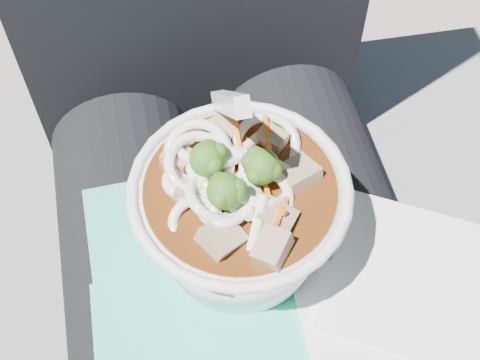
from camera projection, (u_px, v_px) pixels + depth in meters
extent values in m
cube|color=slate|center=(224.00, 297.00, 0.95)|extent=(1.02, 0.54, 0.44)
cylinder|color=black|center=(152.00, 333.00, 0.62)|extent=(0.15, 0.48, 0.15)
cylinder|color=black|center=(343.00, 294.00, 0.64)|extent=(0.15, 0.48, 0.15)
cube|color=#2DBE9B|center=(273.00, 323.00, 0.54)|extent=(0.16, 0.16, 0.00)
cube|color=#2DBE9B|center=(172.00, 332.00, 0.53)|extent=(0.13, 0.11, 0.00)
cube|color=#2DBE9B|center=(248.00, 281.00, 0.55)|extent=(0.13, 0.16, 0.00)
cube|color=#2DBE9B|center=(202.00, 259.00, 0.56)|extent=(0.19, 0.18, 0.00)
cube|color=#2DBE9B|center=(243.00, 261.00, 0.56)|extent=(0.25, 0.25, 0.00)
cube|color=white|center=(378.00, 323.00, 0.53)|extent=(0.12, 0.12, 0.00)
cube|color=white|center=(413.00, 278.00, 0.54)|extent=(0.18, 0.18, 0.00)
torus|color=white|center=(240.00, 189.00, 0.49)|extent=(0.17, 0.17, 0.01)
cylinder|color=#4A220A|center=(240.00, 191.00, 0.49)|extent=(0.14, 0.14, 0.01)
torus|color=white|center=(213.00, 200.00, 0.48)|extent=(0.05, 0.06, 0.04)
torus|color=white|center=(230.00, 172.00, 0.49)|extent=(0.05, 0.05, 0.03)
torus|color=white|center=(223.00, 208.00, 0.47)|extent=(0.04, 0.04, 0.02)
torus|color=white|center=(198.00, 153.00, 0.50)|extent=(0.07, 0.06, 0.04)
torus|color=white|center=(261.00, 199.00, 0.48)|extent=(0.05, 0.05, 0.04)
torus|color=white|center=(210.00, 152.00, 0.50)|extent=(0.07, 0.06, 0.05)
torus|color=white|center=(199.00, 164.00, 0.49)|extent=(0.05, 0.06, 0.03)
torus|color=white|center=(186.00, 180.00, 0.49)|extent=(0.05, 0.05, 0.01)
torus|color=white|center=(236.00, 173.00, 0.49)|extent=(0.04, 0.05, 0.05)
torus|color=white|center=(189.00, 181.00, 0.49)|extent=(0.04, 0.05, 0.04)
torus|color=white|center=(256.00, 190.00, 0.49)|extent=(0.07, 0.07, 0.04)
torus|color=white|center=(218.00, 167.00, 0.49)|extent=(0.06, 0.06, 0.01)
torus|color=white|center=(266.00, 145.00, 0.51)|extent=(0.06, 0.06, 0.03)
torus|color=white|center=(196.00, 224.00, 0.47)|extent=(0.05, 0.05, 0.02)
torus|color=white|center=(236.00, 210.00, 0.48)|extent=(0.06, 0.06, 0.03)
cylinder|color=white|center=(246.00, 197.00, 0.48)|extent=(0.01, 0.04, 0.02)
cylinder|color=white|center=(281.00, 166.00, 0.49)|extent=(0.04, 0.03, 0.02)
cylinder|color=white|center=(244.00, 196.00, 0.48)|extent=(0.02, 0.03, 0.02)
cylinder|color=white|center=(257.00, 224.00, 0.46)|extent=(0.02, 0.04, 0.02)
cylinder|color=white|center=(247.00, 146.00, 0.50)|extent=(0.04, 0.03, 0.02)
cylinder|color=#699849|center=(261.00, 176.00, 0.49)|extent=(0.01, 0.01, 0.02)
sphere|color=#245513|center=(262.00, 166.00, 0.48)|extent=(0.03, 0.03, 0.03)
sphere|color=#245513|center=(250.00, 161.00, 0.47)|extent=(0.01, 0.01, 0.01)
sphere|color=#245513|center=(256.00, 175.00, 0.47)|extent=(0.01, 0.01, 0.01)
sphere|color=#245513|center=(273.00, 170.00, 0.47)|extent=(0.01, 0.01, 0.01)
sphere|color=#245513|center=(255.00, 155.00, 0.48)|extent=(0.01, 0.01, 0.01)
cylinder|color=#699849|center=(208.00, 169.00, 0.49)|extent=(0.01, 0.01, 0.02)
sphere|color=#245513|center=(207.00, 159.00, 0.48)|extent=(0.03, 0.03, 0.03)
sphere|color=#245513|center=(219.00, 152.00, 0.48)|extent=(0.01, 0.01, 0.01)
sphere|color=#245513|center=(214.00, 165.00, 0.47)|extent=(0.01, 0.01, 0.01)
sphere|color=#245513|center=(210.00, 148.00, 0.48)|extent=(0.01, 0.01, 0.01)
sphere|color=#245513|center=(209.00, 148.00, 0.48)|extent=(0.01, 0.01, 0.01)
cylinder|color=#699849|center=(226.00, 200.00, 0.47)|extent=(0.01, 0.01, 0.02)
sphere|color=#245513|center=(225.00, 191.00, 0.46)|extent=(0.03, 0.03, 0.03)
sphere|color=#245513|center=(220.00, 181.00, 0.47)|extent=(0.01, 0.01, 0.01)
sphere|color=#245513|center=(220.00, 199.00, 0.46)|extent=(0.01, 0.01, 0.01)
sphere|color=#245513|center=(238.00, 187.00, 0.46)|extent=(0.01, 0.01, 0.01)
sphere|color=#245513|center=(237.00, 193.00, 0.46)|extent=(0.01, 0.01, 0.01)
cube|color=orange|center=(268.00, 200.00, 0.48)|extent=(0.02, 0.04, 0.02)
cube|color=orange|center=(269.00, 146.00, 0.50)|extent=(0.01, 0.05, 0.02)
cube|color=orange|center=(237.00, 132.00, 0.50)|extent=(0.01, 0.05, 0.01)
cube|color=orange|center=(220.00, 173.00, 0.49)|extent=(0.05, 0.01, 0.01)
cube|color=orange|center=(286.00, 199.00, 0.48)|extent=(0.03, 0.05, 0.02)
cube|color=orange|center=(269.00, 197.00, 0.48)|extent=(0.00, 0.04, 0.01)
cube|color=#907351|center=(297.00, 175.00, 0.49)|extent=(0.04, 0.04, 0.02)
cube|color=#907351|center=(272.00, 138.00, 0.51)|extent=(0.03, 0.03, 0.01)
cube|color=#907351|center=(223.00, 130.00, 0.52)|extent=(0.03, 0.03, 0.02)
cube|color=#907351|center=(177.00, 157.00, 0.50)|extent=(0.03, 0.03, 0.01)
cube|color=#907351|center=(189.00, 193.00, 0.48)|extent=(0.03, 0.02, 0.02)
cube|color=#907351|center=(221.00, 239.00, 0.46)|extent=(0.04, 0.04, 0.03)
cube|color=#907351|center=(272.00, 248.00, 0.45)|extent=(0.03, 0.03, 0.02)
cube|color=#907351|center=(276.00, 218.00, 0.47)|extent=(0.04, 0.03, 0.02)
ellipsoid|color=white|center=(243.00, 196.00, 0.48)|extent=(0.03, 0.04, 0.01)
cube|color=white|center=(229.00, 103.00, 0.46)|extent=(0.01, 0.10, 0.10)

